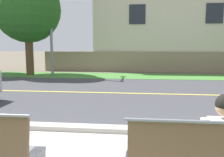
{
  "coord_description": "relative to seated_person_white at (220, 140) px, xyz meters",
  "views": [
    {
      "loc": [
        0.68,
        -2.46,
        1.78
      ],
      "look_at": [
        0.04,
        3.28,
        1.0
      ],
      "focal_mm": 38.67,
      "sensor_mm": 36.0,
      "label": 1
    }
  ],
  "objects": [
    {
      "name": "road_centre_line",
      "position": [
        -1.65,
        6.12,
        -0.67
      ],
      "size": [
        48.0,
        0.14,
        0.01
      ],
      "primitive_type": "cube",
      "color": "#E0CC4C",
      "rests_on": "ground_plane"
    },
    {
      "name": "house_across_street",
      "position": [
        1.39,
        17.18,
        3.22
      ],
      "size": [
        12.06,
        6.91,
        7.69
      ],
      "color": "beige",
      "rests_on": "ground_plane"
    },
    {
      "name": "shade_tree_left",
      "position": [
        -7.51,
        11.24,
        3.56
      ],
      "size": [
        3.95,
        3.95,
        6.52
      ],
      "color": "brown",
      "rests_on": "ground_plane"
    },
    {
      "name": "far_verge_grass",
      "position": [
        -1.65,
        11.48,
        -0.67
      ],
      "size": [
        48.0,
        2.8,
        0.02
      ],
      "primitive_type": "cube",
      "color": "#478438",
      "rests_on": "ground_plane"
    },
    {
      "name": "garden_wall",
      "position": [
        -1.16,
        13.98,
        0.02
      ],
      "size": [
        13.0,
        0.36,
        1.4
      ],
      "primitive_type": "cube",
      "color": "gray",
      "rests_on": "ground_plane"
    },
    {
      "name": "ground_plane",
      "position": [
        -1.65,
        7.62,
        -0.68
      ],
      "size": [
        140.0,
        140.0,
        0.0
      ],
      "primitive_type": "plane",
      "color": "#665B4C"
    },
    {
      "name": "streetlamp",
      "position": [
        -6.13,
        11.27,
        3.8
      ],
      "size": [
        0.24,
        2.1,
        7.92
      ],
      "color": "gray",
      "rests_on": "ground_plane"
    },
    {
      "name": "curb_edge",
      "position": [
        -1.65,
        1.97,
        -0.62
      ],
      "size": [
        44.0,
        0.3,
        0.11
      ],
      "primitive_type": "cube",
      "color": "#ADA89E",
      "rests_on": "ground_plane"
    },
    {
      "name": "seated_person_white",
      "position": [
        0.0,
        0.0,
        0.0
      ],
      "size": [
        0.52,
        0.68,
        1.25
      ],
      "color": "black",
      "rests_on": "ground_plane"
    },
    {
      "name": "street_asphalt",
      "position": [
        -1.65,
        6.12,
        -0.67
      ],
      "size": [
        52.0,
        8.0,
        0.01
      ],
      "primitive_type": "cube",
      "color": "#424247",
      "rests_on": "ground_plane"
    }
  ]
}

